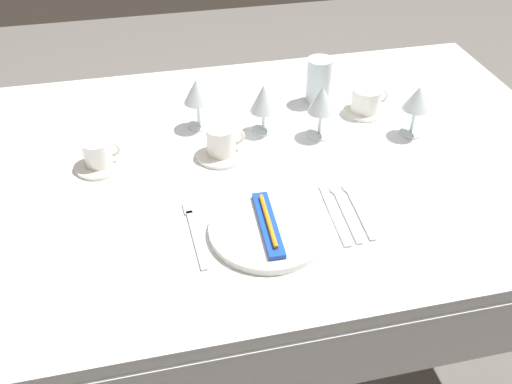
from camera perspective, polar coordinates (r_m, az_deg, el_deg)
ground_plane at (r=1.97m, az=-1.02°, el=-14.47°), size 6.00×6.00×0.00m
dining_table at (r=1.49m, az=-1.30°, el=0.74°), size 1.80×1.11×0.74m
dinner_plate at (r=1.22m, az=1.22°, el=-3.86°), size 0.26×0.26×0.02m
toothbrush_package at (r=1.21m, az=1.23°, el=-3.29°), size 0.04×0.21×0.02m
fork_outer at (r=1.23m, az=-6.43°, el=-4.05°), size 0.03×0.22×0.00m
dinner_knife at (r=1.28m, az=8.18°, el=-2.49°), size 0.03×0.21×0.00m
spoon_soup at (r=1.31m, az=8.88°, el=-1.33°), size 0.03×0.21×0.01m
spoon_dessert at (r=1.32m, az=10.19°, el=-1.10°), size 0.03×0.21×0.01m
saucer_left at (r=1.46m, az=-3.59°, el=4.02°), size 0.14×0.14×0.01m
coffee_cup_left at (r=1.44m, az=-3.58°, el=5.41°), size 0.10×0.08×0.07m
saucer_right at (r=1.47m, az=-15.84°, el=2.77°), size 0.13×0.13×0.01m
coffee_cup_right at (r=1.45m, az=-16.02°, el=3.99°), size 0.09×0.07×0.07m
saucer_far at (r=1.67m, az=11.17°, el=8.25°), size 0.12×0.12×0.01m
coffee_cup_far at (r=1.65m, az=11.39°, el=9.41°), size 0.11×0.09×0.07m
wine_glass_centre at (r=1.53m, az=-6.14°, el=10.12°), size 0.08×0.08×0.15m
wine_glass_left at (r=1.55m, az=16.35°, el=9.10°), size 0.08×0.08×0.15m
wine_glass_right at (r=1.51m, az=0.79°, el=9.51°), size 0.08×0.08×0.14m
wine_glass_far at (r=1.49m, az=6.81°, el=9.24°), size 0.07×0.07×0.15m
drink_tumbler at (r=1.68m, az=6.53°, el=11.40°), size 0.08×0.08×0.14m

